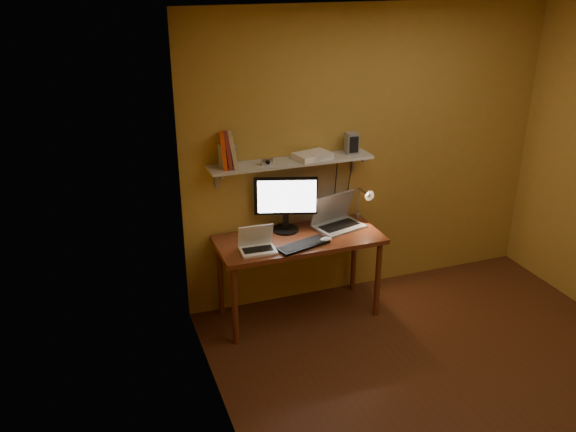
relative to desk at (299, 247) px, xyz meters
name	(u,v)px	position (x,y,z in m)	size (l,w,h in m)	color
room	(478,223)	(0.78, -1.28, 0.64)	(3.44, 3.24, 2.64)	#4F2214
desk	(299,247)	(0.00, 0.00, 0.00)	(1.40, 0.60, 0.75)	maroon
wall_shelf	(292,162)	(0.00, 0.19, 0.69)	(1.40, 0.25, 0.21)	silver
monitor	(286,201)	(-0.06, 0.18, 0.36)	(0.52, 0.28, 0.48)	black
laptop	(336,218)	(0.39, 0.12, 0.16)	(0.47, 0.39, 0.30)	gray
netbook	(257,244)	(-0.40, -0.10, 0.14)	(0.29, 0.22, 0.21)	white
keyboard	(303,245)	(-0.03, -0.17, 0.10)	(0.45, 0.15, 0.02)	black
mouse	(326,240)	(0.18, -0.15, 0.11)	(0.11, 0.07, 0.04)	white
desk_lamp	(364,200)	(0.66, 0.13, 0.29)	(0.09, 0.23, 0.38)	silver
speaker_left	(227,156)	(-0.55, 0.19, 0.81)	(0.11, 0.11, 0.19)	gray
speaker_right	(352,143)	(0.55, 0.20, 0.80)	(0.10, 0.10, 0.18)	gray
books	(228,151)	(-0.54, 0.20, 0.85)	(0.17, 0.20, 0.28)	#DB4510
shelf_camera	(267,162)	(-0.23, 0.14, 0.74)	(0.10, 0.05, 0.06)	silver
router	(312,156)	(0.18, 0.18, 0.74)	(0.30, 0.20, 0.05)	white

